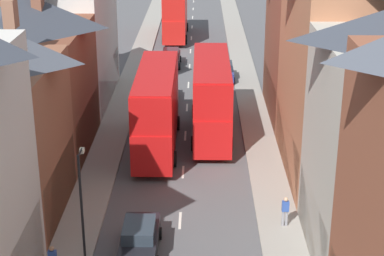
# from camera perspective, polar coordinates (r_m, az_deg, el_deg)

# --- Properties ---
(pavement_left) EXTENTS (2.20, 104.00, 0.14)m
(pavement_left) POSITION_cam_1_polar(r_m,az_deg,el_deg) (52.49, -5.98, 2.64)
(pavement_left) COLOR gray
(pavement_left) RESTS_ON ground
(pavement_right) EXTENTS (2.20, 104.00, 0.14)m
(pavement_right) POSITION_cam_1_polar(r_m,az_deg,el_deg) (52.30, 5.20, 2.59)
(pavement_right) COLOR gray
(pavement_right) RESTS_ON ground
(centre_line_dashes) EXTENTS (0.14, 97.80, 0.01)m
(centre_line_dashes) POSITION_cam_1_polar(r_m,az_deg,el_deg) (50.27, -0.44, 1.84)
(centre_line_dashes) COLOR silver
(centre_line_dashes) RESTS_ON ground
(double_decker_bus_lead) EXTENTS (2.74, 10.80, 5.30)m
(double_decker_bus_lead) POSITION_cam_1_polar(r_m,az_deg,el_deg) (73.13, -1.50, 10.20)
(double_decker_bus_lead) COLOR red
(double_decker_bus_lead) RESTS_ON ground
(double_decker_bus_mid_street) EXTENTS (2.74, 10.80, 5.30)m
(double_decker_bus_mid_street) POSITION_cam_1_polar(r_m,az_deg,el_deg) (44.02, 1.73, 2.87)
(double_decker_bus_mid_street) COLOR red
(double_decker_bus_mid_street) RESTS_ON ground
(double_decker_bus_far_approaching) EXTENTS (2.74, 10.80, 5.30)m
(double_decker_bus_far_approaching) POSITION_cam_1_polar(r_m,az_deg,el_deg) (41.74, -3.17, 1.83)
(double_decker_bus_far_approaching) COLOR red
(double_decker_bus_far_approaching) RESTS_ON ground
(car_near_silver) EXTENTS (1.90, 3.85, 1.69)m
(car_near_silver) POSITION_cam_1_polar(r_m,az_deg,el_deg) (57.07, 2.83, 5.05)
(car_near_silver) COLOR navy
(car_near_silver) RESTS_ON ground
(car_parked_right_a) EXTENTS (1.90, 4.00, 1.59)m
(car_parked_right_a) POSITION_cam_1_polar(r_m,az_deg,el_deg) (51.61, -2.41, 3.26)
(car_parked_right_a) COLOR maroon
(car_parked_right_a) RESTS_ON ground
(car_mid_black) EXTENTS (1.90, 4.15, 1.67)m
(car_mid_black) POSITION_cam_1_polar(r_m,az_deg,el_deg) (30.72, -4.67, -9.72)
(car_mid_black) COLOR black
(car_mid_black) RESTS_ON ground
(car_mid_white) EXTENTS (1.90, 4.36, 1.65)m
(car_mid_white) POSITION_cam_1_polar(r_m,az_deg,el_deg) (61.81, -1.89, 6.29)
(car_mid_white) COLOR black
(car_mid_white) RESTS_ON ground
(pedestrian_mid_left) EXTENTS (0.36, 0.22, 1.61)m
(pedestrian_mid_left) POSITION_cam_1_polar(r_m,az_deg,el_deg) (32.96, 8.29, -7.22)
(pedestrian_mid_left) COLOR gray
(pedestrian_mid_left) RESTS_ON pavement_right
(street_lamp) EXTENTS (0.20, 1.12, 5.50)m
(street_lamp) POSITION_cam_1_polar(r_m,az_deg,el_deg) (29.20, -9.77, -6.33)
(street_lamp) COLOR black
(street_lamp) RESTS_ON ground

